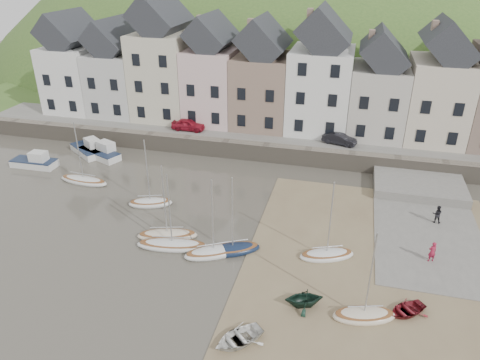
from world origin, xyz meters
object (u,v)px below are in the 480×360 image
(person_red, at_px, (432,252))
(car_left, at_px, (188,125))
(sailboat_0, at_px, (84,180))
(rowboat_red, at_px, (407,310))
(rowboat_white, at_px, (238,338))
(car_right, at_px, (339,139))
(person_dark, at_px, (437,214))
(rowboat_green, at_px, (304,298))

(person_red, relative_size, car_left, 0.41)
(sailboat_0, relative_size, rowboat_red, 2.48)
(person_red, distance_m, car_left, 29.67)
(rowboat_white, distance_m, person_red, 15.46)
(rowboat_red, relative_size, car_right, 0.72)
(person_red, bearing_deg, person_dark, -121.54)
(sailboat_0, relative_size, rowboat_green, 2.65)
(car_left, xyz_separation_m, car_right, (16.87, 0.00, -0.07))
(sailboat_0, height_order, rowboat_green, sailboat_0)
(rowboat_red, bearing_deg, person_dark, 125.17)
(rowboat_white, distance_m, rowboat_green, 4.96)
(rowboat_white, xyz_separation_m, rowboat_green, (3.17, 3.80, 0.32))
(rowboat_red, relative_size, person_dark, 1.68)
(person_dark, relative_size, car_left, 0.40)
(car_left, bearing_deg, sailboat_0, 153.00)
(person_red, height_order, car_left, car_left)
(sailboat_0, xyz_separation_m, rowboat_red, (28.56, -10.69, 0.06))
(rowboat_green, xyz_separation_m, car_right, (0.65, 23.64, 1.50))
(rowboat_red, distance_m, person_red, 6.17)
(sailboat_0, relative_size, person_dark, 4.16)
(sailboat_0, height_order, person_red, sailboat_0)
(rowboat_white, height_order, rowboat_green, rowboat_green)
(rowboat_red, bearing_deg, car_right, 153.59)
(person_red, height_order, person_dark, person_red)
(sailboat_0, xyz_separation_m, person_dark, (31.58, 0.65, 0.62))
(car_right, bearing_deg, rowboat_white, -172.27)
(sailboat_0, distance_m, person_dark, 31.60)
(person_red, xyz_separation_m, car_left, (-24.35, 16.90, 1.34))
(rowboat_green, xyz_separation_m, person_red, (8.12, 6.74, 0.22))
(rowboat_red, bearing_deg, person_red, 120.89)
(car_left, bearing_deg, rowboat_white, -154.14)
(person_red, bearing_deg, car_left, -56.06)
(person_red, distance_m, person_dark, 5.63)
(rowboat_red, bearing_deg, rowboat_white, -102.86)
(rowboat_red, height_order, car_left, car_left)
(rowboat_green, relative_size, rowboat_red, 0.93)
(rowboat_red, xyz_separation_m, person_dark, (3.02, 11.35, 0.55))
(rowboat_white, distance_m, rowboat_red, 10.41)
(person_red, bearing_deg, rowboat_white, 21.74)
(sailboat_0, distance_m, rowboat_red, 30.50)
(rowboat_white, relative_size, person_dark, 1.95)
(person_dark, bearing_deg, rowboat_red, 80.88)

